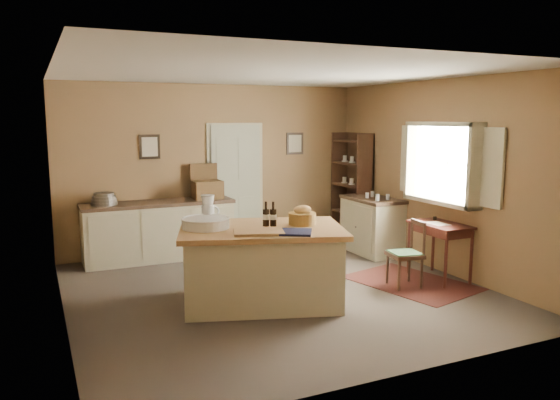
{
  "coord_description": "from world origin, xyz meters",
  "views": [
    {
      "loc": [
        -2.73,
        -6.04,
        2.17
      ],
      "look_at": [
        0.07,
        0.07,
        1.15
      ],
      "focal_mm": 35.0,
      "sensor_mm": 36.0,
      "label": 1
    }
  ],
  "objects_px": {
    "desk_chair": "(405,255)",
    "shelving_unit": "(353,188)",
    "right_cabinet": "(372,225)",
    "sideboard": "(160,228)",
    "writing_desk": "(440,231)",
    "work_island": "(261,263)"
  },
  "relations": [
    {
      "from": "work_island",
      "to": "right_cabinet",
      "type": "xyz_separation_m",
      "value": [
        2.55,
        1.49,
        -0.02
      ]
    },
    {
      "from": "work_island",
      "to": "right_cabinet",
      "type": "distance_m",
      "value": 2.96
    },
    {
      "from": "desk_chair",
      "to": "right_cabinet",
      "type": "relative_size",
      "value": 0.78
    },
    {
      "from": "writing_desk",
      "to": "right_cabinet",
      "type": "xyz_separation_m",
      "value": [
        -0.0,
        1.6,
        -0.21
      ]
    },
    {
      "from": "writing_desk",
      "to": "shelving_unit",
      "type": "distance_m",
      "value": 2.44
    },
    {
      "from": "sideboard",
      "to": "right_cabinet",
      "type": "bearing_deg",
      "value": -17.78
    },
    {
      "from": "sideboard",
      "to": "desk_chair",
      "type": "xyz_separation_m",
      "value": [
        2.57,
        -2.7,
        -0.06
      ]
    },
    {
      "from": "desk_chair",
      "to": "shelving_unit",
      "type": "bearing_deg",
      "value": 81.53
    },
    {
      "from": "writing_desk",
      "to": "right_cabinet",
      "type": "bearing_deg",
      "value": 90.01
    },
    {
      "from": "sideboard",
      "to": "work_island",
      "type": "bearing_deg",
      "value": -75.63
    },
    {
      "from": "desk_chair",
      "to": "right_cabinet",
      "type": "xyz_separation_m",
      "value": [
        0.63,
        1.68,
        0.04
      ]
    },
    {
      "from": "work_island",
      "to": "desk_chair",
      "type": "bearing_deg",
      "value": 12.09
    },
    {
      "from": "right_cabinet",
      "to": "shelving_unit",
      "type": "relative_size",
      "value": 0.56
    },
    {
      "from": "right_cabinet",
      "to": "shelving_unit",
      "type": "distance_m",
      "value": 0.96
    },
    {
      "from": "shelving_unit",
      "to": "desk_chair",
      "type": "bearing_deg",
      "value": -107.35
    },
    {
      "from": "sideboard",
      "to": "writing_desk",
      "type": "xyz_separation_m",
      "value": [
        3.2,
        -2.63,
        0.18
      ]
    },
    {
      "from": "sideboard",
      "to": "writing_desk",
      "type": "distance_m",
      "value": 4.14
    },
    {
      "from": "desk_chair",
      "to": "shelving_unit",
      "type": "xyz_separation_m",
      "value": [
        0.78,
        2.49,
        0.53
      ]
    },
    {
      "from": "writing_desk",
      "to": "desk_chair",
      "type": "bearing_deg",
      "value": -172.77
    },
    {
      "from": "work_island",
      "to": "writing_desk",
      "type": "bearing_deg",
      "value": 15.27
    },
    {
      "from": "work_island",
      "to": "desk_chair",
      "type": "distance_m",
      "value": 1.94
    },
    {
      "from": "sideboard",
      "to": "right_cabinet",
      "type": "height_order",
      "value": "sideboard"
    }
  ]
}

